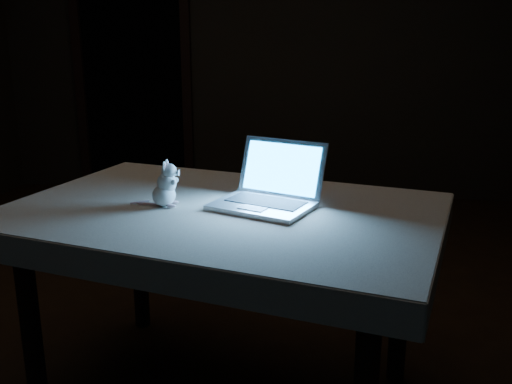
# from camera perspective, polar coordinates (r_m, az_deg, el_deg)

# --- Properties ---
(floor) EXTENTS (5.00, 5.00, 0.00)m
(floor) POSITION_cam_1_polar(r_m,az_deg,el_deg) (2.87, -6.71, -13.32)
(floor) COLOR black
(floor) RESTS_ON ground
(back_wall) EXTENTS (4.50, 0.04, 2.60)m
(back_wall) POSITION_cam_1_polar(r_m,az_deg,el_deg) (4.98, 0.06, 14.58)
(back_wall) COLOR black
(back_wall) RESTS_ON ground
(doorway) EXTENTS (1.06, 0.36, 2.13)m
(doorway) POSITION_cam_1_polar(r_m,az_deg,el_deg) (5.25, -12.19, 11.72)
(doorway) COLOR black
(doorway) RESTS_ON back_wall
(table) EXTENTS (1.61, 1.24, 0.77)m
(table) POSITION_cam_1_polar(r_m,az_deg,el_deg) (2.22, -3.22, -11.26)
(table) COLOR black
(table) RESTS_ON floor
(tablecloth) EXTENTS (1.83, 1.60, 0.10)m
(tablecloth) POSITION_cam_1_polar(r_m,az_deg,el_deg) (2.08, -4.54, -2.98)
(tablecloth) COLOR beige
(tablecloth) RESTS_ON table
(laptop) EXTENTS (0.43, 0.41, 0.23)m
(laptop) POSITION_cam_1_polar(r_m,az_deg,el_deg) (2.03, 0.61, 1.51)
(laptop) COLOR silver
(laptop) RESTS_ON tablecloth
(plush_mouse) EXTENTS (0.16, 0.16, 0.17)m
(plush_mouse) POSITION_cam_1_polar(r_m,az_deg,el_deg) (2.09, -9.24, 0.84)
(plush_mouse) COLOR silver
(plush_mouse) RESTS_ON tablecloth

